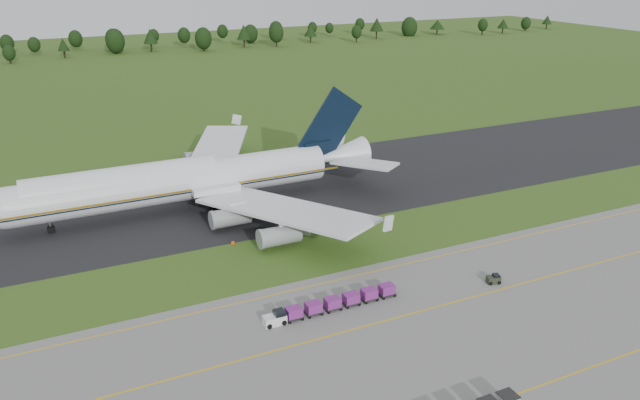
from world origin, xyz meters
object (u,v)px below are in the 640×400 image
baggage_train (330,304)px  edge_markers (263,237)px  utility_cart (493,280)px  aircraft (185,180)px

baggage_train → edge_markers: bearing=90.7°
utility_cart → edge_markers: bearing=131.2°
baggage_train → utility_cart: bearing=-8.0°
aircraft → edge_markers: aircraft is taller
baggage_train → utility_cart: size_ratio=9.10×
edge_markers → aircraft: bearing=114.2°
baggage_train → edge_markers: (-0.28, 24.18, -0.67)m
aircraft → baggage_train: size_ratio=3.75×
aircraft → edge_markers: bearing=-65.8°
utility_cart → edge_markers: 36.61m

